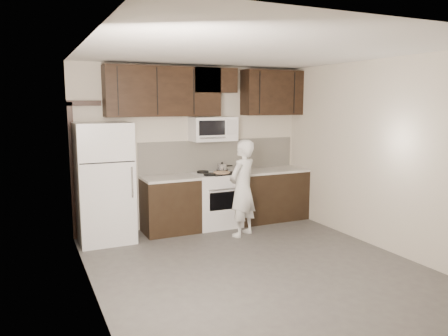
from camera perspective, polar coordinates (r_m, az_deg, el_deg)
floor at (r=5.76m, az=4.16°, el=-12.74°), size 4.50×4.50×0.00m
back_wall at (r=7.45m, az=-4.13°, el=2.83°), size 4.00×0.00×4.00m
ceiling at (r=5.40m, az=4.48°, el=15.02°), size 4.50×4.50×0.00m
counter_run at (r=7.55m, az=1.08°, el=-3.96°), size 2.95×0.64×0.91m
stove at (r=7.42m, az=-1.03°, el=-4.13°), size 0.76×0.66×0.94m
backsplash at (r=7.65m, az=-0.58°, el=1.72°), size 2.90×0.02×0.54m
upper_cabinets at (r=7.33m, az=-2.17°, el=10.05°), size 3.48×0.35×0.78m
microwave at (r=7.36m, az=-1.43°, el=5.12°), size 0.76×0.42×0.40m
refrigerator at (r=6.77m, az=-15.36°, el=-1.88°), size 0.80×0.76×1.80m
door_trim at (r=6.98m, az=-18.90°, el=1.17°), size 0.50×0.08×2.12m
saucepan at (r=7.54m, az=-0.24°, el=0.06°), size 0.30×0.17×0.17m
baking_tray at (r=7.24m, az=-0.30°, el=-0.74°), size 0.45×0.36×0.02m
pizza at (r=7.24m, az=-0.30°, el=-0.58°), size 0.31×0.31×0.02m
person at (r=6.84m, az=2.42°, el=-2.65°), size 0.66×0.59×1.52m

